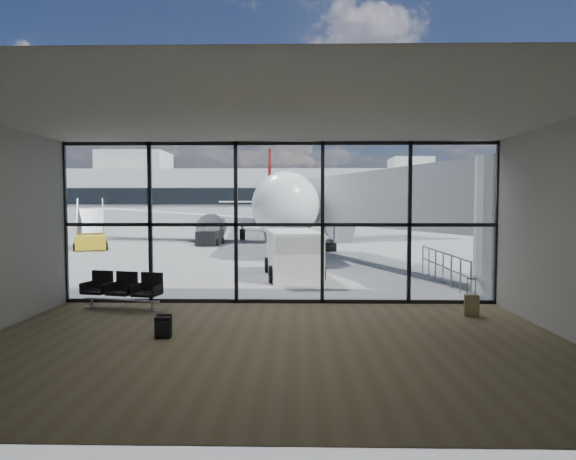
{
  "coord_description": "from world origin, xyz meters",
  "views": [
    {
      "loc": [
        0.51,
        -13.32,
        2.75
      ],
      "look_at": [
        0.19,
        3.0,
        1.9
      ],
      "focal_mm": 30.0,
      "sensor_mm": 36.0,
      "label": 1
    }
  ],
  "objects_px": {
    "seating_row": "(124,288)",
    "backpack": "(163,327)",
    "suitcase": "(472,305)",
    "airliner": "(274,206)",
    "mobile_stairs": "(91,239)",
    "belt_loader": "(210,236)",
    "service_van": "(293,254)"
  },
  "relations": [
    {
      "from": "belt_loader",
      "to": "seating_row",
      "type": "bearing_deg",
      "value": -83.65
    },
    {
      "from": "backpack",
      "to": "mobile_stairs",
      "type": "distance_m",
      "value": 22.29
    },
    {
      "from": "suitcase",
      "to": "mobile_stairs",
      "type": "xyz_separation_m",
      "value": [
        -17.17,
        17.78,
        0.32
      ]
    },
    {
      "from": "backpack",
      "to": "airliner",
      "type": "bearing_deg",
      "value": 86.33
    },
    {
      "from": "seating_row",
      "to": "service_van",
      "type": "bearing_deg",
      "value": 63.53
    },
    {
      "from": "backpack",
      "to": "service_van",
      "type": "distance_m",
      "value": 8.82
    },
    {
      "from": "backpack",
      "to": "suitcase",
      "type": "relative_size",
      "value": 0.52
    },
    {
      "from": "seating_row",
      "to": "backpack",
      "type": "height_order",
      "value": "seating_row"
    },
    {
      "from": "belt_loader",
      "to": "mobile_stairs",
      "type": "height_order",
      "value": "mobile_stairs"
    },
    {
      "from": "seating_row",
      "to": "service_van",
      "type": "relative_size",
      "value": 0.51
    },
    {
      "from": "seating_row",
      "to": "airliner",
      "type": "bearing_deg",
      "value": 96.23
    },
    {
      "from": "seating_row",
      "to": "belt_loader",
      "type": "distance_m",
      "value": 20.41
    },
    {
      "from": "airliner",
      "to": "belt_loader",
      "type": "xyz_separation_m",
      "value": [
        -4.15,
        -5.74,
        -2.08
      ]
    },
    {
      "from": "service_van",
      "to": "belt_loader",
      "type": "distance_m",
      "value": 15.93
    },
    {
      "from": "seating_row",
      "to": "belt_loader",
      "type": "height_order",
      "value": "belt_loader"
    },
    {
      "from": "airliner",
      "to": "belt_loader",
      "type": "bearing_deg",
      "value": -130.77
    },
    {
      "from": "suitcase",
      "to": "airliner",
      "type": "relative_size",
      "value": 0.03
    },
    {
      "from": "suitcase",
      "to": "service_van",
      "type": "height_order",
      "value": "service_van"
    },
    {
      "from": "suitcase",
      "to": "mobile_stairs",
      "type": "bearing_deg",
      "value": 146.2
    },
    {
      "from": "backpack",
      "to": "airliner",
      "type": "relative_size",
      "value": 0.01
    },
    {
      "from": "suitcase",
      "to": "mobile_stairs",
      "type": "distance_m",
      "value": 24.72
    },
    {
      "from": "airliner",
      "to": "mobile_stairs",
      "type": "xyz_separation_m",
      "value": [
        -11.01,
        -9.09,
        -2.07
      ]
    },
    {
      "from": "backpack",
      "to": "belt_loader",
      "type": "distance_m",
      "value": 23.44
    },
    {
      "from": "suitcase",
      "to": "belt_loader",
      "type": "relative_size",
      "value": 0.24
    },
    {
      "from": "service_van",
      "to": "mobile_stairs",
      "type": "xyz_separation_m",
      "value": [
        -12.72,
        11.46,
        -0.31
      ]
    },
    {
      "from": "belt_loader",
      "to": "service_van",
      "type": "bearing_deg",
      "value": -66.03
    },
    {
      "from": "backpack",
      "to": "suitcase",
      "type": "xyz_separation_m",
      "value": [
        7.06,
        2.08,
        0.05
      ]
    },
    {
      "from": "mobile_stairs",
      "to": "seating_row",
      "type": "bearing_deg",
      "value": -87.16
    },
    {
      "from": "suitcase",
      "to": "backpack",
      "type": "bearing_deg",
      "value": -151.42
    },
    {
      "from": "seating_row",
      "to": "mobile_stairs",
      "type": "height_order",
      "value": "mobile_stairs"
    },
    {
      "from": "suitcase",
      "to": "airliner",
      "type": "distance_m",
      "value": 27.68
    },
    {
      "from": "seating_row",
      "to": "airliner",
      "type": "height_order",
      "value": "airliner"
    }
  ]
}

